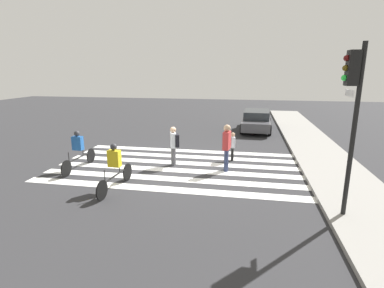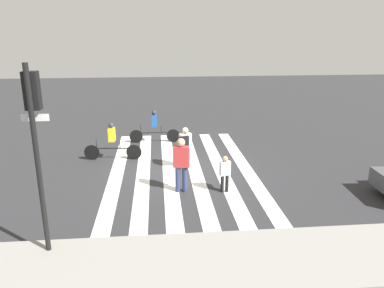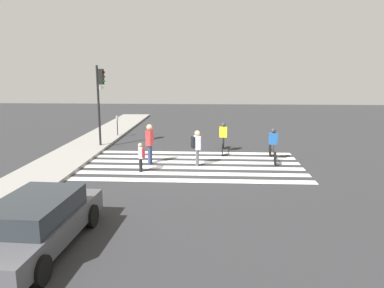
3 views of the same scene
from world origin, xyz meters
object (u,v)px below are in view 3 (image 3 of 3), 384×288
Objects in this scene: traffic_light at (100,91)px; cyclist_near_curb at (273,143)px; parking_meter at (117,121)px; pedestrian_child_with_backpack at (150,142)px; car_parked_far_curb at (36,223)px; pedestrian_adult_tall_backpack at (196,145)px; pedestrian_adult_blue_shirt at (141,155)px; cyclist_mid_street at (223,136)px.

cyclist_near_curb is (-2.55, -9.12, -2.35)m from traffic_light.
traffic_light reaches higher than parking_meter.
pedestrian_child_with_backpack reaches higher than car_parked_far_curb.
pedestrian_adult_tall_backpack is 0.68× the size of cyclist_near_curb.
cyclist_near_curb is at bearing -122.39° from parking_meter.
car_parked_far_curb is at bearing -0.62° from pedestrian_child_with_backpack.
pedestrian_child_with_backpack is at bearing -20.14° from pedestrian_adult_blue_shirt.
cyclist_near_curb is 1.01× the size of cyclist_mid_street.
traffic_light is at bearing 18.02° from pedestrian_adult_blue_shirt.
car_parked_far_curb is at bearing 155.66° from pedestrian_adult_blue_shirt.
traffic_light is 2.79× the size of pedestrian_adult_tall_backpack.
pedestrian_adult_tall_backpack is (-6.95, -5.42, -0.09)m from parking_meter.
cyclist_mid_street reaches higher than car_parked_far_curb.
pedestrian_adult_tall_backpack is at bearing -20.64° from car_parked_far_curb.
car_parked_far_curb is at bearing -42.33° from pedestrian_adult_tall_backpack.
pedestrian_adult_blue_shirt is (-4.89, -3.13, -2.46)m from traffic_light.
cyclist_mid_street is at bearing -120.85° from parking_meter.
parking_meter is at bearing -0.93° from traffic_light.
traffic_light is 12.49m from car_parked_far_curb.
cyclist_mid_street is at bearing -56.31° from pedestrian_adult_blue_shirt.
pedestrian_adult_tall_backpack is 3.85m from cyclist_near_curb.
pedestrian_adult_blue_shirt is 0.68× the size of pedestrian_child_with_backpack.
traffic_light reaches higher than pedestrian_adult_blue_shirt.
car_parked_far_curb is (-15.30, -1.83, -0.36)m from parking_meter.
pedestrian_adult_tall_backpack reaches higher than parking_meter.
cyclist_mid_street is (1.74, 2.35, 0.00)m from cyclist_near_curb.
traffic_light reaches higher than pedestrian_child_with_backpack.
pedestrian_child_with_backpack reaches higher than cyclist_mid_street.
parking_meter is at bearing 63.01° from cyclist_mid_street.
cyclist_near_curb reaches higher than car_parked_far_curb.
pedestrian_adult_blue_shirt is 0.53× the size of cyclist_mid_street.
cyclist_mid_street is at bearing -96.81° from traffic_light.
parking_meter is (3.21, -0.05, -2.16)m from traffic_light.
traffic_light is 2.46× the size of pedestrian_child_with_backpack.
cyclist_mid_street is (-4.01, -6.72, -0.19)m from parking_meter.
pedestrian_adult_blue_shirt is 0.53× the size of cyclist_near_curb.
traffic_light is 1.92× the size of cyclist_mid_street.
pedestrian_child_with_backpack reaches higher than pedestrian_adult_tall_backpack.
cyclist_near_curb is at bearing -122.65° from cyclist_mid_street.
pedestrian_adult_tall_backpack reaches higher than cyclist_mid_street.
pedestrian_adult_blue_shirt is 5.48m from cyclist_mid_street.
parking_meter reaches higher than car_parked_far_curb.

